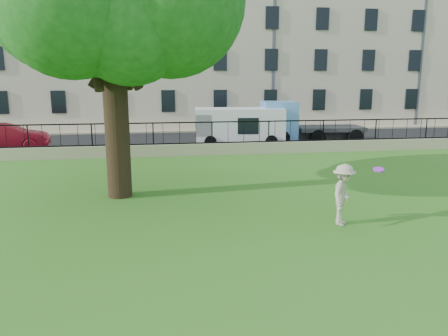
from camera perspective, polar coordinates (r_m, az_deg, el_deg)
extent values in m
plane|color=#2F6C19|center=(11.29, 6.11, -9.01)|extent=(120.00, 120.00, 0.00)
cube|color=tan|center=(22.66, -1.56, 2.49)|extent=(50.00, 0.40, 0.60)
cube|color=black|center=(22.61, -1.56, 3.32)|extent=(50.00, 0.05, 0.06)
cube|color=black|center=(22.48, -1.58, 6.02)|extent=(50.00, 0.05, 0.06)
cube|color=black|center=(27.32, -2.78, 3.49)|extent=(60.00, 9.00, 0.01)
cube|color=tan|center=(32.45, -3.73, 4.92)|extent=(60.00, 1.40, 0.12)
cube|color=beige|center=(37.97, -4.64, 15.66)|extent=(56.00, 10.00, 13.00)
cylinder|color=black|center=(14.93, -13.79, 4.64)|extent=(0.81, 0.81, 4.43)
sphere|color=#165115|center=(14.14, -7.16, 20.82)|extent=(4.62, 4.62, 4.62)
imported|color=#B6A894|center=(12.35, 15.30, -3.38)|extent=(1.16, 1.26, 1.70)
cylinder|color=#B027E0|center=(11.75, 19.54, -0.18)|extent=(0.33, 0.33, 0.12)
imported|color=#A41428|center=(26.91, -26.48, 3.65)|extent=(4.50, 1.99, 1.44)
cube|color=white|center=(25.84, 2.02, 5.41)|extent=(5.29, 2.41, 2.16)
cube|color=#5E98DC|center=(27.35, 11.24, 5.91)|extent=(6.09, 2.48, 2.50)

